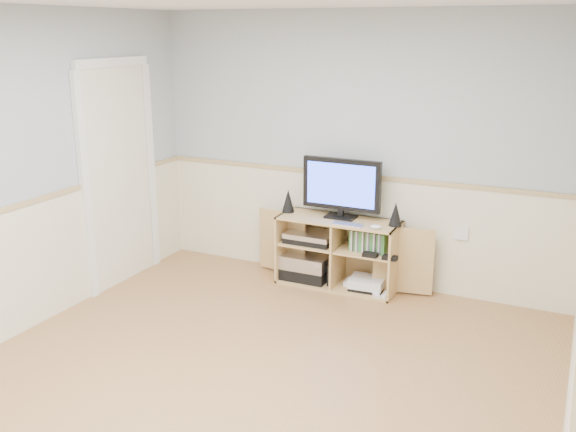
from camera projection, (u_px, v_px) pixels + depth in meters
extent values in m
cube|color=tan|center=(238.00, 393.00, 4.27)|extent=(4.00, 4.50, 0.02)
cube|color=#ABB4BA|center=(357.00, 150.00, 5.88)|extent=(4.00, 0.02, 2.50)
cube|color=beige|center=(354.00, 229.00, 6.08)|extent=(4.00, 0.01, 1.00)
cube|color=tan|center=(355.00, 175.00, 5.93)|extent=(4.00, 0.02, 0.04)
cube|color=#EEE9CF|center=(119.00, 177.00, 5.93)|extent=(0.03, 0.82, 2.00)
cube|color=tan|center=(337.00, 284.00, 6.04)|extent=(1.12, 0.42, 0.02)
cube|color=tan|center=(339.00, 220.00, 5.87)|extent=(1.12, 0.42, 0.02)
cube|color=tan|center=(285.00, 244.00, 6.18)|extent=(0.02, 0.42, 0.65)
cube|color=tan|center=(395.00, 261.00, 5.73)|extent=(0.02, 0.42, 0.65)
cube|color=tan|center=(346.00, 246.00, 6.13)|extent=(1.12, 0.02, 0.65)
cube|color=tan|center=(338.00, 253.00, 5.95)|extent=(0.02, 0.40, 0.61)
cube|color=tan|center=(311.00, 243.00, 6.05)|extent=(0.53, 0.38, 0.02)
cube|color=tan|center=(367.00, 251.00, 5.82)|extent=(0.53, 0.38, 0.02)
cube|color=tan|center=(282.00, 242.00, 6.25)|extent=(0.53, 0.11, 0.61)
cube|color=tan|center=(403.00, 260.00, 5.75)|extent=(0.53, 0.11, 0.61)
cube|color=black|center=(341.00, 217.00, 5.90)|extent=(0.28, 0.18, 0.02)
cube|color=black|center=(341.00, 212.00, 5.89)|extent=(0.05, 0.04, 0.06)
cube|color=black|center=(342.00, 184.00, 5.82)|extent=(0.74, 0.05, 0.47)
cube|color=blue|center=(340.00, 185.00, 5.79)|extent=(0.65, 0.01, 0.39)
cone|color=black|center=(288.00, 201.00, 6.06)|extent=(0.12, 0.12, 0.22)
cone|color=black|center=(396.00, 214.00, 5.63)|extent=(0.12, 0.12, 0.21)
cube|color=silver|center=(348.00, 224.00, 5.68)|extent=(0.28, 0.12, 0.01)
ellipsoid|color=white|center=(376.00, 227.00, 5.57)|extent=(0.11, 0.08, 0.04)
cube|color=black|center=(306.00, 272.00, 6.15)|extent=(0.45, 0.33, 0.11)
cube|color=silver|center=(306.00, 261.00, 6.12)|extent=(0.45, 0.33, 0.13)
cube|color=black|center=(311.00, 239.00, 6.04)|extent=(0.45, 0.31, 0.05)
cube|color=silver|center=(311.00, 235.00, 6.03)|extent=(0.45, 0.31, 0.05)
cube|color=black|center=(332.00, 274.00, 5.98)|extent=(0.04, 0.14, 0.20)
cube|color=white|center=(356.00, 283.00, 5.98)|extent=(0.22, 0.17, 0.05)
cube|color=black|center=(367.00, 288.00, 5.89)|extent=(0.31, 0.26, 0.03)
cube|color=white|center=(367.00, 282.00, 5.88)|extent=(0.33, 0.28, 0.08)
cube|color=white|center=(385.00, 294.00, 5.74)|extent=(0.04, 0.14, 0.03)
cube|color=white|center=(388.00, 288.00, 5.89)|extent=(0.09, 0.15, 0.03)
cube|color=#3F8C3F|center=(369.00, 241.00, 5.77)|extent=(0.33, 0.13, 0.19)
cube|color=white|center=(461.00, 233.00, 5.63)|extent=(0.12, 0.03, 0.12)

